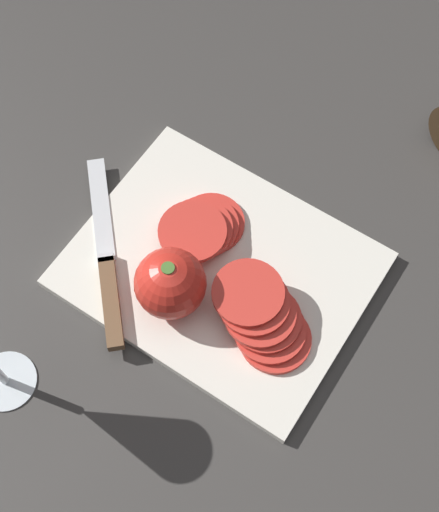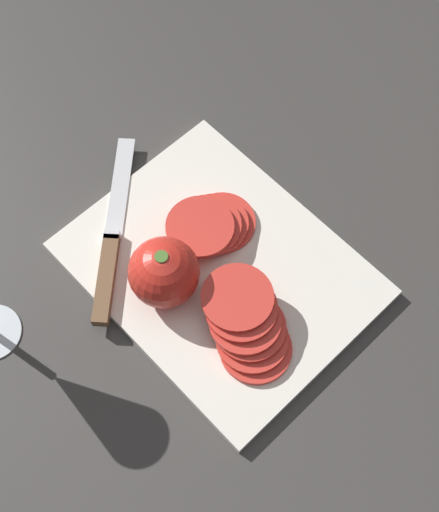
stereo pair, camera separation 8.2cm
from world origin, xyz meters
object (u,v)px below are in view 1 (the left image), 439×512
Objects in this scene: tomato_slice_stack_near at (262,316)px; knife at (109,283)px; tomato_slice_stack_far at (202,227)px; whole_tomato at (170,283)px.

knife is at bearing 18.36° from tomato_slice_stack_near.
knife is at bearing 66.00° from tomato_slice_stack_far.
knife is 0.13m from tomato_slice_stack_far.
knife is at bearing 20.93° from whole_tomato.
knife is 1.80× the size of tomato_slice_stack_far.
tomato_slice_stack_near is (-0.17, -0.06, 0.01)m from knife.
whole_tomato reaches higher than tomato_slice_stack_near.
whole_tomato reaches higher than knife.
tomato_slice_stack_near reaches higher than tomato_slice_stack_far.
whole_tomato is 0.73× the size of tomato_slice_stack_far.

